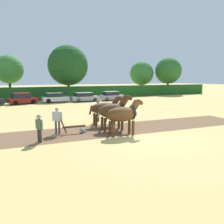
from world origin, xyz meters
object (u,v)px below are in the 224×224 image
at_px(farmer_at_plow, 57,119).
at_px(farmer_beside_team, 98,109).
at_px(draft_horse_trail_left, 106,108).
at_px(draft_horse_lead_right, 114,110).
at_px(farmer_onlooker_left, 39,126).
at_px(parked_car_center_left, 22,99).
at_px(parked_car_right, 112,96).
at_px(tree_center, 68,66).
at_px(draft_horse_lead_left, 123,114).
at_px(tree_right, 168,71).
at_px(tree_center_right, 142,73).
at_px(parked_car_center, 55,98).
at_px(tree_center_left, 9,69).
at_px(parked_car_center_right, 85,97).
at_px(plow, 76,128).

xyz_separation_m(farmer_at_plow, farmer_beside_team, (4.07, 2.75, 0.03)).
xyz_separation_m(draft_horse_trail_left, farmer_at_plow, (-3.98, -1.02, -0.32)).
distance_m(draft_horse_lead_right, farmer_onlooker_left, 5.30).
height_order(draft_horse_lead_right, parked_car_center_left, draft_horse_lead_right).
bearing_deg(farmer_at_plow, parked_car_right, 2.31).
xyz_separation_m(farmer_onlooker_left, parked_car_center_left, (0.87, 20.88, -0.15)).
xyz_separation_m(farmer_onlooker_left, parked_car_right, (14.78, 20.03, -0.19)).
bearing_deg(tree_center, farmer_beside_team, -99.97).
distance_m(draft_horse_lead_left, draft_horse_lead_right, 1.60).
bearing_deg(draft_horse_lead_right, farmer_at_plow, 176.13).
distance_m(tree_right, farmer_at_plow, 41.36).
bearing_deg(tree_center_right, parked_car_center_left, -161.55).
distance_m(tree_center_right, parked_car_center, 24.00).
height_order(tree_center_left, parked_car_center_right, tree_center_left).
bearing_deg(parked_car_center_left, parked_car_right, -13.52).
xyz_separation_m(draft_horse_trail_left, plow, (-2.83, -1.38, -1.02)).
bearing_deg(draft_horse_trail_left, tree_center, 85.09).
distance_m(tree_right, parked_car_center, 28.86).
relative_size(tree_center_left, parked_car_center_right, 1.73).
xyz_separation_m(tree_center_right, farmer_onlooker_left, (-27.47, -29.75, -3.88)).
bearing_deg(draft_horse_trail_left, parked_car_center_left, 108.20).
bearing_deg(tree_center_left, draft_horse_lead_right, -78.97).
bearing_deg(tree_center, draft_horse_lead_left, -98.95).
xyz_separation_m(tree_center_left, parked_car_center, (5.85, -8.36, -4.45)).
bearing_deg(parked_car_center_right, farmer_at_plow, -113.99).
distance_m(tree_center, tree_center_right, 18.17).
distance_m(draft_horse_trail_left, parked_car_right, 19.97).
relative_size(draft_horse_trail_left, farmer_beside_team, 1.64).
relative_size(plow, farmer_onlooker_left, 1.12).
xyz_separation_m(tree_center_right, draft_horse_lead_left, (-22.40, -30.49, -3.44)).
bearing_deg(tree_center, plow, -104.91).
distance_m(plow, parked_car_right, 22.59).
height_order(tree_right, farmer_beside_team, tree_right).
xyz_separation_m(tree_center_right, farmer_beside_team, (-22.05, -25.58, -3.74)).
height_order(draft_horse_lead_right, farmer_at_plow, draft_horse_lead_right).
relative_size(tree_center_left, tree_right, 0.90).
xyz_separation_m(tree_right, parked_car_right, (-18.48, -7.35, -4.69)).
relative_size(tree_right, parked_car_center_left, 2.05).
bearing_deg(parked_car_center_left, parked_car_center_right, -14.68).
bearing_deg(tree_right, draft_horse_trail_left, -138.24).
bearing_deg(draft_horse_trail_left, parked_car_center_right, 79.73).
distance_m(draft_horse_lead_right, plow, 2.92).
height_order(tree_center, farmer_onlooker_left, tree_center).
xyz_separation_m(tree_right, parked_car_center, (-27.75, -6.41, -4.69)).
distance_m(tree_center_left, parked_car_right, 18.30).
xyz_separation_m(tree_center_right, draft_horse_lead_right, (-22.26, -28.90, -3.40)).
bearing_deg(farmer_onlooker_left, draft_horse_lead_right, -11.22).
distance_m(plow, parked_car_center_right, 20.50).
height_order(tree_center_left, farmer_beside_team, tree_center_left).
height_order(tree_center_right, parked_car_right, tree_center_right).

